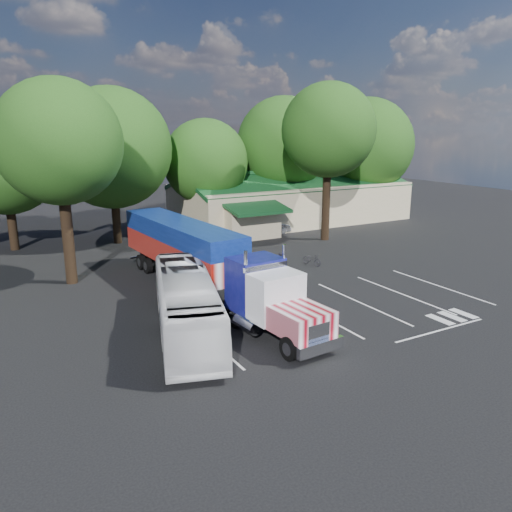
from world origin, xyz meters
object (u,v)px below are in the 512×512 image
tour_bus (186,305)px  silver_sedan (270,227)px  woman (281,266)px  bicycle (312,259)px  semi_truck (201,256)px

tour_bus → silver_sedan: (15.62, 18.57, -0.86)m
woman → bicycle: woman is taller
semi_truck → tour_bus: bearing=-124.2°
semi_truck → tour_bus: (-3.00, -5.30, -0.85)m
woman → tour_bus: (-8.67, -5.35, 0.57)m
woman → tour_bus: size_ratio=0.17×
semi_truck → bicycle: 9.99m
semi_truck → bicycle: bearing=7.8°
bicycle → silver_sedan: bearing=59.8°
silver_sedan → woman: bearing=158.0°
woman → silver_sedan: (6.95, 13.21, -0.29)m
woman → tour_bus: 10.21m
woman → tour_bus: bearing=131.7°
woman → bicycle: (3.90, 2.05, -0.51)m
semi_truck → tour_bus: size_ratio=1.85×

